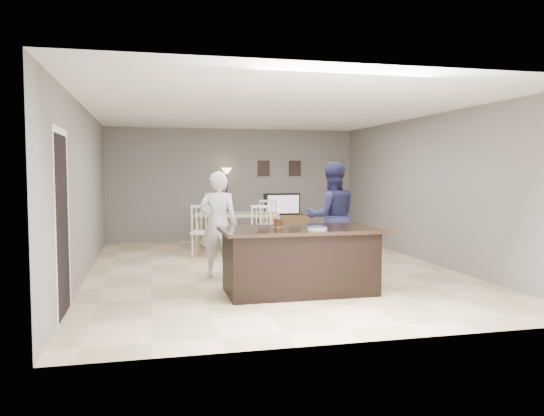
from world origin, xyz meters
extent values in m
plane|color=#D3AE87|center=(0.00, 0.00, 0.00)|extent=(8.00, 8.00, 0.00)
plane|color=slate|center=(0.00, 4.00, 1.35)|extent=(6.00, 0.00, 6.00)
plane|color=slate|center=(0.00, -4.00, 1.35)|extent=(6.00, 0.00, 6.00)
plane|color=slate|center=(-3.00, 0.00, 1.35)|extent=(0.00, 8.00, 8.00)
plane|color=slate|center=(3.00, 0.00, 1.35)|extent=(0.00, 8.00, 8.00)
plane|color=white|center=(0.00, 0.00, 2.70)|extent=(8.00, 8.00, 0.00)
cube|color=black|center=(0.00, -1.80, 0.42)|extent=(2.00, 1.00, 0.85)
cube|color=black|center=(0.00, -1.80, 0.88)|extent=(2.15, 1.10, 0.05)
cube|color=brown|center=(1.20, 3.77, 0.30)|extent=(1.20, 0.40, 0.60)
imported|color=black|center=(1.20, 3.84, 0.86)|extent=(0.91, 0.12, 0.53)
plane|color=#CC6216|center=(1.20, 3.76, 0.87)|extent=(0.78, 0.00, 0.78)
cube|color=black|center=(0.75, 3.98, 1.75)|extent=(0.30, 0.02, 0.38)
cube|color=black|center=(1.55, 3.98, 1.75)|extent=(0.30, 0.02, 0.38)
plane|color=black|center=(-2.99, -2.30, 1.05)|extent=(0.00, 2.10, 2.10)
plane|color=white|center=(-2.99, -2.30, 2.14)|extent=(0.00, 1.02, 1.02)
imported|color=silver|center=(-0.95, -0.49, 0.84)|extent=(0.70, 0.55, 1.68)
imported|color=#1B1D3D|center=(0.95, -0.45, 0.92)|extent=(0.94, 0.76, 1.83)
cylinder|color=gold|center=(-0.25, -1.60, 0.90)|extent=(0.17, 0.17, 0.00)
cylinder|color=#371A0F|center=(-0.25, -1.60, 0.96)|extent=(0.12, 0.12, 0.11)
cylinder|color=white|center=(-0.25, -1.60, 1.07)|extent=(0.02, 0.02, 0.12)
sphere|color=#FFBF4C|center=(-0.25, -1.60, 1.15)|extent=(0.02, 0.02, 0.02)
cylinder|color=white|center=(0.17, -2.07, 0.91)|extent=(0.26, 0.26, 0.01)
cylinder|color=white|center=(0.17, -2.07, 0.92)|extent=(0.26, 0.26, 0.01)
cylinder|color=white|center=(0.17, -2.07, 0.93)|extent=(0.26, 0.26, 0.01)
cylinder|color=navy|center=(0.17, -2.07, 0.94)|extent=(0.27, 0.27, 0.00)
cube|color=tan|center=(-0.21, 2.14, 0.77)|extent=(1.89, 1.39, 0.04)
cylinder|color=tan|center=(-1.06, 1.99, 0.38)|extent=(0.06, 0.06, 0.75)
cylinder|color=tan|center=(0.63, 2.30, 0.38)|extent=(0.06, 0.06, 0.75)
cube|color=#38664B|center=(-0.21, 2.14, 0.80)|extent=(1.53, 0.78, 0.01)
cube|color=silver|center=(-0.98, 1.60, 0.48)|extent=(0.55, 0.53, 0.04)
cylinder|color=silver|center=(-1.20, 1.49, 0.23)|extent=(0.03, 0.03, 0.45)
cylinder|color=silver|center=(-0.76, 1.71, 0.23)|extent=(0.03, 0.03, 0.45)
cube|color=silver|center=(-1.04, 1.42, 1.01)|extent=(0.39, 0.14, 0.05)
cube|color=silver|center=(0.13, 1.27, 0.48)|extent=(0.55, 0.53, 0.04)
cylinder|color=silver|center=(-0.09, 1.16, 0.23)|extent=(0.03, 0.03, 0.45)
cylinder|color=silver|center=(0.35, 1.38, 0.23)|extent=(0.03, 0.03, 0.45)
cube|color=silver|center=(0.08, 1.09, 1.01)|extent=(0.39, 0.14, 0.05)
cube|color=silver|center=(-0.56, 3.02, 0.48)|extent=(0.55, 0.53, 0.04)
cylinder|color=silver|center=(-0.34, 3.13, 0.23)|extent=(0.03, 0.03, 0.45)
cylinder|color=silver|center=(-0.78, 2.91, 0.23)|extent=(0.03, 0.03, 0.45)
cube|color=silver|center=(-0.51, 3.20, 1.01)|extent=(0.39, 0.14, 0.05)
cube|color=silver|center=(0.55, 2.69, 0.48)|extent=(0.55, 0.53, 0.04)
cylinder|color=silver|center=(0.77, 2.80, 0.23)|extent=(0.03, 0.03, 0.45)
cylinder|color=silver|center=(0.33, 2.58, 0.23)|extent=(0.03, 0.03, 0.45)
cube|color=silver|center=(0.61, 2.87, 1.01)|extent=(0.39, 0.14, 0.05)
cylinder|color=black|center=(-0.19, 3.79, 0.01)|extent=(0.26, 0.26, 0.03)
cylinder|color=black|center=(-0.19, 3.79, 0.83)|extent=(0.03, 0.03, 1.61)
cone|color=#FED48B|center=(-0.19, 3.79, 1.67)|extent=(0.26, 0.26, 0.17)
camera|label=1|loc=(-2.02, -8.77, 1.68)|focal=35.00mm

